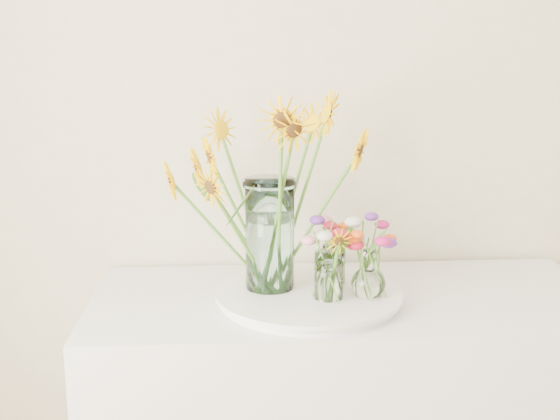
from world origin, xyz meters
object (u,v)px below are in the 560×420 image
at_px(mason_jar, 270,235).
at_px(small_vase_c, 334,265).
at_px(small_vase_a, 329,276).
at_px(tray, 309,298).
at_px(small_vase_b, 369,273).

height_order(mason_jar, small_vase_c, mason_jar).
distance_m(mason_jar, small_vase_a, 0.19).
bearing_deg(tray, mason_jar, 158.66).
distance_m(mason_jar, small_vase_b, 0.28).
height_order(tray, mason_jar, mason_jar).
xyz_separation_m(tray, small_vase_a, (0.05, -0.06, 0.08)).
bearing_deg(small_vase_a, tray, 129.32).
relative_size(small_vase_a, small_vase_b, 0.99).
height_order(tray, small_vase_a, small_vase_a).
xyz_separation_m(mason_jar, small_vase_a, (0.15, -0.09, -0.09)).
xyz_separation_m(mason_jar, small_vase_b, (0.25, -0.08, -0.09)).
xyz_separation_m(tray, small_vase_c, (0.08, 0.07, 0.07)).
distance_m(tray, small_vase_b, 0.17).
xyz_separation_m(small_vase_a, small_vase_b, (0.11, 0.01, 0.00)).
distance_m(small_vase_b, small_vase_c, 0.13).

